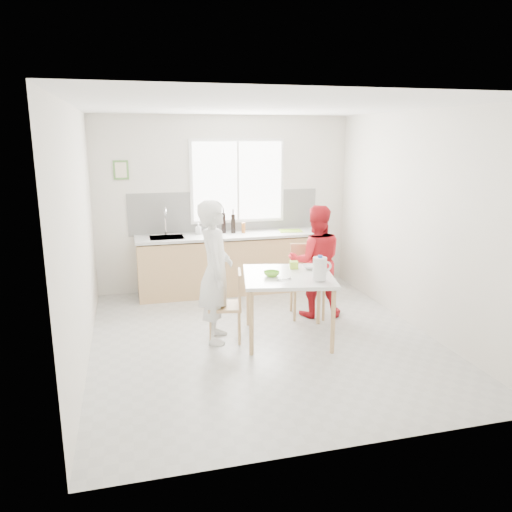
{
  "coord_description": "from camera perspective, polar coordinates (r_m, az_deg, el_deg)",
  "views": [
    {
      "loc": [
        -1.5,
        -5.42,
        2.39
      ],
      "look_at": [
        -0.03,
        0.2,
        0.99
      ],
      "focal_mm": 35.0,
      "sensor_mm": 36.0,
      "label": 1
    }
  ],
  "objects": [
    {
      "name": "jar_amber",
      "position": [
        7.73,
        -1.44,
        3.24
      ],
      "size": [
        0.06,
        0.06,
        0.16
      ],
      "primitive_type": "cylinder",
      "color": "#985621",
      "rests_on": "kitchen_counter"
    },
    {
      "name": "green_box",
      "position": [
        6.15,
        4.34,
        -1.03
      ],
      "size": [
        0.12,
        0.12,
        0.09
      ],
      "primitive_type": "cube",
      "rotation": [
        0.0,
        0.0,
        -0.2
      ],
      "color": "#A9D831",
      "rests_on": "dining_table"
    },
    {
      "name": "chair_far",
      "position": [
        6.78,
        5.82,
        -2.37
      ],
      "size": [
        0.53,
        0.53,
        0.97
      ],
      "rotation": [
        0.0,
        0.0,
        -0.2
      ],
      "color": "tan",
      "rests_on": "ground"
    },
    {
      "name": "picture_frame",
      "position": [
        7.66,
        -15.19,
        9.47
      ],
      "size": [
        0.22,
        0.03,
        0.28
      ],
      "color": "#568B3F",
      "rests_on": "room_shell"
    },
    {
      "name": "ground",
      "position": [
        6.1,
        0.78,
        -9.45
      ],
      "size": [
        4.5,
        4.5,
        0.0
      ],
      "primitive_type": "plane",
      "color": "#B7B7B2",
      "rests_on": "ground"
    },
    {
      "name": "person_red",
      "position": [
        6.71,
        6.83,
        -0.61
      ],
      "size": [
        0.83,
        0.71,
        1.51
      ],
      "primitive_type": "imported",
      "rotation": [
        0.0,
        0.0,
        2.94
      ],
      "color": "red",
      "rests_on": "ground"
    },
    {
      "name": "cutting_board",
      "position": [
        7.91,
        3.96,
        2.89
      ],
      "size": [
        0.38,
        0.3,
        0.01
      ],
      "primitive_type": "cube",
      "rotation": [
        0.0,
        0.0,
        -0.14
      ],
      "color": "#8AC12C",
      "rests_on": "kitchen_counter"
    },
    {
      "name": "room_shell",
      "position": [
        5.67,
        0.84,
        6.05
      ],
      "size": [
        4.5,
        4.5,
        4.5
      ],
      "color": "silver",
      "rests_on": "ground"
    },
    {
      "name": "milk_jug",
      "position": [
        5.62,
        7.34,
        -1.4
      ],
      "size": [
        0.22,
        0.16,
        0.28
      ],
      "rotation": [
        0.0,
        0.0,
        -0.2
      ],
      "color": "white",
      "rests_on": "dining_table"
    },
    {
      "name": "dining_table",
      "position": [
        5.9,
        3.69,
        -2.92
      ],
      "size": [
        1.22,
        1.22,
        0.8
      ],
      "rotation": [
        0.0,
        0.0,
        -0.2
      ],
      "color": "white",
      "rests_on": "ground"
    },
    {
      "name": "bowl_green",
      "position": [
        5.81,
        1.8,
        -2.04
      ],
      "size": [
        0.22,
        0.22,
        0.06
      ],
      "primitive_type": "imported",
      "rotation": [
        0.0,
        0.0,
        -0.2
      ],
      "color": "#7AD230",
      "rests_on": "dining_table"
    },
    {
      "name": "bowl_white",
      "position": [
        6.15,
        6.22,
        -1.27
      ],
      "size": [
        0.23,
        0.23,
        0.05
      ],
      "primitive_type": "imported",
      "rotation": [
        0.0,
        0.0,
        -0.2
      ],
      "color": "white",
      "rests_on": "dining_table"
    },
    {
      "name": "spoon",
      "position": [
        5.66,
        3.15,
        -2.67
      ],
      "size": [
        0.16,
        0.04,
        0.01
      ],
      "primitive_type": "cylinder",
      "rotation": [
        0.0,
        1.57,
        0.15
      ],
      "color": "#A5A5AA",
      "rests_on": "dining_table"
    },
    {
      "name": "soap_bottle",
      "position": [
        7.69,
        -6.61,
        3.12
      ],
      "size": [
        0.1,
        0.1,
        0.17
      ],
      "primitive_type": "imported",
      "rotation": [
        0.0,
        0.0,
        -0.39
      ],
      "color": "#999999",
      "rests_on": "kitchen_counter"
    },
    {
      "name": "kitchen_counter",
      "position": [
        7.77,
        -3.05,
        -1.13
      ],
      "size": [
        2.84,
        0.64,
        1.37
      ],
      "color": "tan",
      "rests_on": "ground"
    },
    {
      "name": "person_white",
      "position": [
        5.83,
        -4.65,
        -1.84
      ],
      "size": [
        0.52,
        0.68,
        1.68
      ],
      "primitive_type": "imported",
      "rotation": [
        0.0,
        0.0,
        1.37
      ],
      "color": "white",
      "rests_on": "ground"
    },
    {
      "name": "chair_left",
      "position": [
        5.94,
        -2.96,
        -5.32
      ],
      "size": [
        0.46,
        0.46,
        0.84
      ],
      "rotation": [
        0.0,
        0.0,
        -1.77
      ],
      "color": "tan",
      "rests_on": "ground"
    },
    {
      "name": "window",
      "position": [
        7.86,
        -2.1,
        8.55
      ],
      "size": [
        1.5,
        0.06,
        1.3
      ],
      "color": "white",
      "rests_on": "room_shell"
    },
    {
      "name": "wine_bottle_b",
      "position": [
        7.71,
        -2.63,
        3.73
      ],
      "size": [
        0.07,
        0.07,
        0.3
      ],
      "primitive_type": "cylinder",
      "color": "black",
      "rests_on": "kitchen_counter"
    },
    {
      "name": "backsplash",
      "position": [
        7.89,
        -3.52,
        5.07
      ],
      "size": [
        3.0,
        0.02,
        0.65
      ],
      "primitive_type": "cube",
      "color": "white",
      "rests_on": "room_shell"
    },
    {
      "name": "wine_bottle_a",
      "position": [
        7.73,
        -3.73,
        3.81
      ],
      "size": [
        0.07,
        0.07,
        0.32
      ],
      "primitive_type": "cylinder",
      "color": "black",
      "rests_on": "kitchen_counter"
    }
  ]
}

